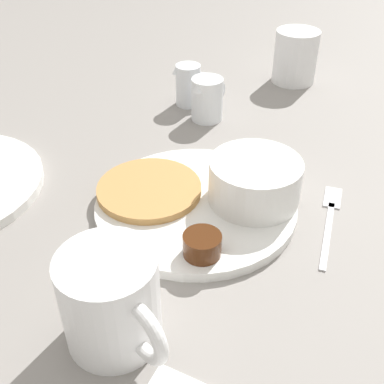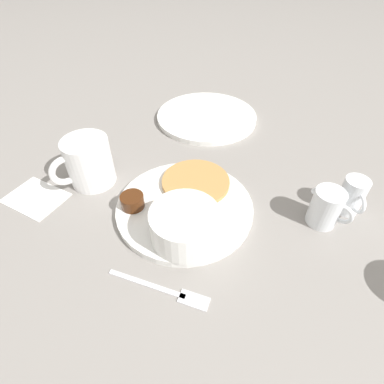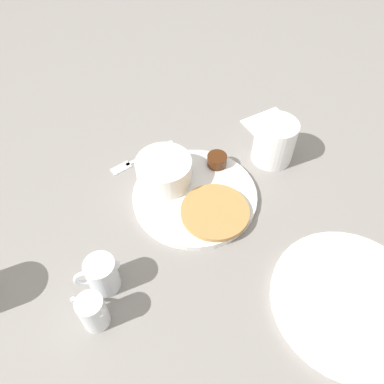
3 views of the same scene
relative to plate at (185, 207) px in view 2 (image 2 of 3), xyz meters
The scene contains 12 objects.
ground_plane 0.01m from the plate, ahead, with size 4.00×4.00×0.00m, color gray.
plate is the anchor object (origin of this frame).
pancake_stack 0.06m from the plate, 86.65° to the right, with size 0.13×0.13×0.01m.
bowl 0.08m from the plate, 111.35° to the left, with size 0.11×0.11×0.05m.
syrup_cup 0.09m from the plate, 21.35° to the left, with size 0.04×0.04×0.02m.
butter_ramekin 0.09m from the plate, 102.35° to the left, with size 0.04×0.04×0.04m.
coffee_mug 0.20m from the plate, ahead, with size 0.09×0.11×0.09m.
creamer_pitcher_near 0.23m from the plate, 167.16° to the right, with size 0.07×0.05×0.07m.
creamer_pitcher_far 0.28m from the plate, 160.39° to the right, with size 0.04×0.06×0.07m.
fork 0.16m from the plate, 102.66° to the left, with size 0.15×0.02×0.00m.
napkin 0.27m from the plate, 13.62° to the left, with size 0.11×0.09×0.00m.
far_plate 0.32m from the plate, 79.33° to the right, with size 0.25×0.25×0.01m.
Camera 2 is at (-0.13, 0.34, 0.38)m, focal length 28.00 mm.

